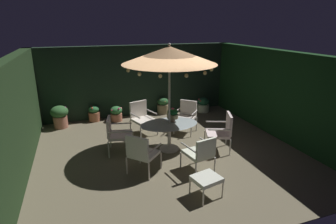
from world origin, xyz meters
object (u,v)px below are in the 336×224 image
object	(u,v)px
centerpiece_planter	(173,114)
patio_chair_southwest	(187,114)
ottoman_footrest	(207,179)
potted_plant_back_left	(203,105)
potted_plant_back_right	(94,113)
patio_chair_north	(142,116)
patio_chair_northeast	(117,132)
potted_plant_left_near	(60,116)
potted_plant_left_far	(163,106)
patio_umbrella	(169,55)
patio_chair_southeast	(200,152)
patio_dining_table	(169,129)
potted_plant_right_far	(116,113)
patio_chair_east	(141,152)
patio_chair_south	(222,130)

from	to	relation	value
centerpiece_planter	patio_chair_southwest	distance (m)	1.26
ottoman_footrest	potted_plant_back_left	world-z (taller)	potted_plant_back_left
potted_plant_back_left	potted_plant_back_right	bearing A→B (deg)	175.30
patio_chair_north	patio_chair_northeast	bearing A→B (deg)	-131.93
centerpiece_planter	potted_plant_left_near	bearing A→B (deg)	138.99
patio_chair_southwest	potted_plant_left_near	xyz separation A→B (m)	(-3.74, 1.66, -0.16)
ottoman_footrest	potted_plant_left_far	distance (m)	5.20
centerpiece_planter	potted_plant_back_right	distance (m)	3.47
patio_umbrella	patio_chair_southeast	distance (m)	2.42
patio_umbrella	patio_chair_northeast	size ratio (longest dim) A/B	2.93
patio_dining_table	centerpiece_planter	size ratio (longest dim) A/B	3.97
potted_plant_left_near	potted_plant_back_left	xyz separation A→B (m)	(5.13, -0.05, -0.14)
patio_chair_northeast	patio_chair_southeast	world-z (taller)	patio_chair_northeast
patio_dining_table	patio_umbrella	xyz separation A→B (m)	(0.00, 0.00, 1.91)
patio_chair_southwest	centerpiece_planter	bearing A→B (deg)	-131.53
potted_plant_left_far	patio_chair_southeast	bearing A→B (deg)	-97.13
patio_chair_southeast	ottoman_footrest	world-z (taller)	patio_chair_southeast
potted_plant_right_far	ottoman_footrest	bearing A→B (deg)	-78.64
potted_plant_right_far	centerpiece_planter	bearing A→B (deg)	-66.50
patio_chair_north	patio_chair_east	size ratio (longest dim) A/B	1.03
patio_chair_northeast	potted_plant_back_right	bearing A→B (deg)	98.03
patio_dining_table	patio_chair_southwest	xyz separation A→B (m)	(0.93, 1.01, -0.03)
patio_chair_east	patio_chair_southwest	xyz separation A→B (m)	(1.93, 1.96, 0.02)
patio_chair_northeast	potted_plant_back_right	xyz separation A→B (m)	(-0.38, 2.66, -0.30)
patio_chair_northeast	patio_chair_east	world-z (taller)	patio_chair_east
patio_chair_south	potted_plant_back_right	world-z (taller)	patio_chair_south
potted_plant_left_far	patio_chair_south	bearing A→B (deg)	-81.87
patio_chair_northeast	patio_chair_south	distance (m)	2.75
potted_plant_left_near	potted_plant_back_right	size ratio (longest dim) A/B	1.35
centerpiece_planter	potted_plant_back_left	xyz separation A→B (m)	(2.19, 2.52, -0.69)
patio_chair_south	potted_plant_back_left	size ratio (longest dim) A/B	1.86
potted_plant_left_far	potted_plant_back_left	world-z (taller)	potted_plant_left_far
patio_chair_north	potted_plant_left_near	world-z (taller)	patio_chair_north
patio_chair_east	patio_chair_southeast	distance (m)	1.32
centerpiece_planter	patio_chair_northeast	size ratio (longest dim) A/B	0.41
patio_chair_east	ottoman_footrest	bearing A→B (deg)	-51.55
patio_chair_northeast	patio_chair_east	bearing A→B (deg)	-74.34
ottoman_footrest	potted_plant_back_right	world-z (taller)	potted_plant_back_right
patio_dining_table	patio_chair_east	bearing A→B (deg)	-136.30
potted_plant_left_far	potted_plant_back_right	xyz separation A→B (m)	(-2.52, 0.00, -0.03)
potted_plant_back_right	potted_plant_right_far	world-z (taller)	potted_plant_back_right
patio_chair_southeast	ottoman_footrest	size ratio (longest dim) A/B	1.49
patio_chair_northeast	potted_plant_right_far	size ratio (longest dim) A/B	1.84
patio_chair_northeast	patio_chair_southeast	size ratio (longest dim) A/B	1.06
centerpiece_planter	patio_chair_south	bearing A→B (deg)	-27.95
ottoman_footrest	potted_plant_back_left	distance (m)	5.35
patio_chair_north	patio_chair_southwest	distance (m)	1.39
patio_umbrella	potted_plant_left_near	size ratio (longest dim) A/B	3.82
potted_plant_back_right	potted_plant_back_left	bearing A→B (deg)	-4.70
ottoman_footrest	patio_chair_southwest	bearing A→B (deg)	73.57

